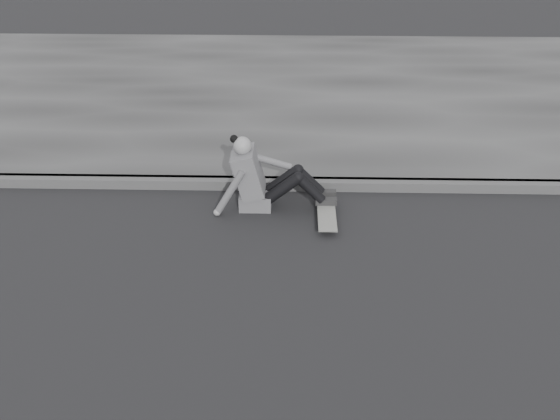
{
  "coord_description": "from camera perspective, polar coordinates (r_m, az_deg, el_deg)",
  "views": [
    {
      "loc": [
        -0.39,
        -3.94,
        3.71
      ],
      "look_at": [
        -0.51,
        1.27,
        0.5
      ],
      "focal_mm": 40.0,
      "sensor_mm": 36.0,
      "label": 1
    }
  ],
  "objects": [
    {
      "name": "ground",
      "position": [
        5.43,
        5.23,
        -11.65
      ],
      "size": [
        80.0,
        80.0,
        0.0
      ],
      "primitive_type": "plane",
      "color": "black",
      "rests_on": "ground"
    },
    {
      "name": "curb",
      "position": [
        7.49,
        4.18,
        2.36
      ],
      "size": [
        24.0,
        0.16,
        0.12
      ],
      "primitive_type": "cube",
      "color": "#454545",
      "rests_on": "ground"
    },
    {
      "name": "sidewalk",
      "position": [
        10.22,
        3.51,
        10.67
      ],
      "size": [
        24.0,
        6.0,
        0.12
      ],
      "primitive_type": "cube",
      "color": "#363636",
      "rests_on": "ground"
    },
    {
      "name": "seated_woman",
      "position": [
        6.97,
        -1.76,
        2.91
      ],
      "size": [
        1.38,
        0.46,
        0.88
      ],
      "color": "#59595C",
      "rests_on": "ground"
    },
    {
      "name": "skateboard",
      "position": [
        6.91,
        4.28,
        -0.25
      ],
      "size": [
        0.2,
        0.78,
        0.09
      ],
      "color": "gray",
      "rests_on": "ground"
    }
  ]
}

